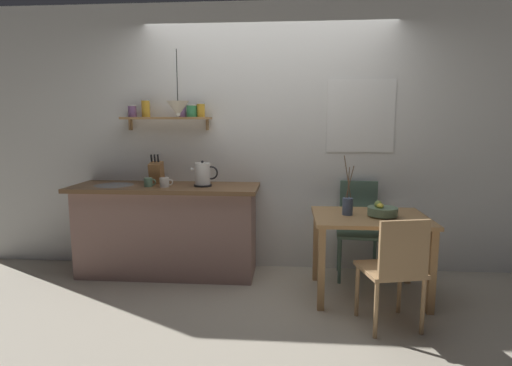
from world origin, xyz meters
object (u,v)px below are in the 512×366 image
coffee_mug_spare (165,182)px  pendant_lamp (178,109)px  twig_vase (348,205)px  knife_block (156,172)px  dining_chair_near (395,267)px  fruit_bowl (382,211)px  coffee_mug_by_sink (149,182)px  electric_kettle (203,175)px  dining_table (370,229)px  dining_chair_far (358,224)px

coffee_mug_spare → pendant_lamp: (0.14, 0.02, 0.69)m
twig_vase → knife_block: size_ratio=1.74×
dining_chair_near → twig_vase: size_ratio=1.65×
fruit_bowl → coffee_mug_by_sink: bearing=171.9°
electric_kettle → pendant_lamp: size_ratio=0.43×
dining_table → electric_kettle: electric_kettle is taller
dining_table → knife_block: (-2.04, 0.48, 0.42)m
dining_table → fruit_bowl: 0.19m
electric_kettle → pendant_lamp: 0.67m
dining_chair_near → electric_kettle: size_ratio=3.27×
fruit_bowl → electric_kettle: 1.69m
pendant_lamp → dining_table: bearing=-9.2°
twig_vase → fruit_bowl: bearing=-8.7°
dining_chair_near → electric_kettle: bearing=149.5°
coffee_mug_spare → coffee_mug_by_sink: bearing=175.4°
coffee_mug_by_sink → fruit_bowl: bearing=-8.1°
dining_chair_near → pendant_lamp: size_ratio=1.40×
dining_table → twig_vase: 0.28m
dining_chair_near → coffee_mug_spare: bearing=156.1°
electric_kettle → dining_chair_far: bearing=5.3°
electric_kettle → dining_table: bearing=-12.5°
pendant_lamp → twig_vase: bearing=-9.7°
coffee_mug_spare → dining_table: bearing=-8.0°
dining_chair_far → coffee_mug_spare: (-1.88, -0.22, 0.43)m
fruit_bowl → coffee_mug_spare: 2.01m
dining_table → dining_chair_near: 0.62m
twig_vase → coffee_mug_spare: (-1.70, 0.25, 0.15)m
pendant_lamp → coffee_mug_spare: bearing=-173.2°
twig_vase → dining_table: bearing=-5.0°
twig_vase → pendant_lamp: size_ratio=0.85×
coffee_mug_by_sink → coffee_mug_spare: size_ratio=0.91×
dining_table → fruit_bowl: bearing=-16.3°
twig_vase → dining_chair_near: bearing=-67.0°
twig_vase → electric_kettle: 1.40m
dining_chair_near → electric_kettle: 1.94m
dining_chair_near → twig_vase: (-0.26, 0.62, 0.32)m
fruit_bowl → coffee_mug_by_sink: coffee_mug_by_sink is taller
dining_chair_far → dining_table: bearing=-88.3°
dining_chair_near → twig_vase: 0.75m
dining_table → coffee_mug_spare: coffee_mug_spare is taller
dining_table → dining_chair_near: size_ratio=1.13×
dining_table → coffee_mug_by_sink: bearing=172.3°
twig_vase → coffee_mug_by_sink: 1.88m
electric_kettle → knife_block: 0.52m
dining_chair_far → coffee_mug_spare: bearing=-173.4°
fruit_bowl → twig_vase: 0.29m
dining_chair_near → dining_table: bearing=96.6°
knife_block → dining_chair_near: bearing=-27.2°
fruit_bowl → coffee_mug_by_sink: (-2.15, 0.30, 0.18)m
coffee_mug_spare → twig_vase: bearing=-8.3°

